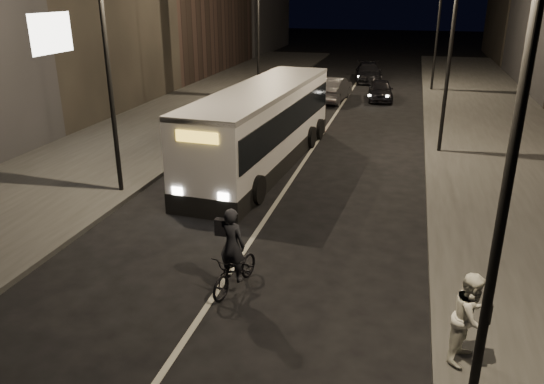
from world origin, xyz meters
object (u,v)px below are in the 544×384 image
Objects in this scene: streetlight_left_far at (262,15)px; car_far at (368,72)px; city_bus at (263,123)px; pedestrian_woman at (470,318)px; streetlight_left_near at (112,40)px; car_near at (380,90)px; streetlight_right_mid at (446,29)px; streetlight_right_far at (435,13)px; streetlight_right_near at (500,106)px; cyclist_on_bicycle at (234,263)px; car_mid at (332,89)px.

streetlight_left_far is 12.17m from car_far.
city_bus reaches higher than pedestrian_woman.
streetlight_left_near is 1.00× the size of streetlight_left_far.
streetlight_left_near is at bearing -109.77° from car_far.
streetlight_left_near is 21.77m from car_near.
streetlight_left_near is (-10.66, -8.00, 0.00)m from streetlight_right_mid.
pedestrian_woman is at bearing -89.50° from streetlight_right_far.
pedestrian_woman is at bearing -66.13° from streetlight_left_far.
streetlight_right_near is 28.43m from car_near.
car_near is at bearing 98.62° from cyclist_on_bicycle.
streetlight_left_near reaches higher than cyclist_on_bicycle.
streetlight_right_mid is 15.31m from pedestrian_woman.
streetlight_right_mid is 14.62m from streetlight_left_far.
streetlight_right_near is 36.02m from car_far.
streetlight_right_far is 1.70× the size of car_mid.
cyclist_on_bicycle is 0.45× the size of car_far.
streetlight_right_near is 13.33m from streetlight_left_near.
streetlight_right_mid is 13.14m from car_near.
streetlight_right_near is 14.86m from city_bus.
streetlight_right_near is at bearing -89.08° from car_near.
city_bus is at bearing -74.40° from streetlight_left_far.
streetlight_right_far is 20.88m from city_bus.
streetlight_right_mid is 1.00× the size of streetlight_left_far.
streetlight_right_near is 1.70× the size of car_mid.
streetlight_right_near reaches higher than car_mid.
streetlight_left_near is 0.67× the size of city_bus.
cyclist_on_bicycle is (5.73, -23.17, -4.62)m from streetlight_left_far.
car_near is (1.84, 25.04, -0.08)m from cyclist_on_bicycle.
pedestrian_woman is at bearing -89.17° from car_far.
car_far is (1.60, 8.71, -0.08)m from car_mid.
streetlight_left_far is 4.38× the size of pedestrian_woman.
streetlight_left_near is 4.38× the size of pedestrian_woman.
streetlight_right_mid and streetlight_left_far have the same top height.
pedestrian_woman is 0.48× the size of car_near.
car_near is (-3.10, 11.87, -4.71)m from streetlight_right_mid.
streetlight_right_far is 1.00× the size of streetlight_left_far.
cyclist_on_bicycle is 0.58× the size of car_near.
city_bus is 2.54× the size of car_mid.
streetlight_left_near is at bearing -90.00° from streetlight_left_far.
car_far reaches higher than car_near.
streetlight_left_far is at bearing 47.24° from pedestrian_woman.
streetlight_left_far is 9.11m from car_near.
pedestrian_woman is at bearing -31.50° from streetlight_left_near.
streetlight_right_mid is 8.50m from city_bus.
city_bus reaches higher than car_near.
city_bus reaches higher than car_mid.
streetlight_left_near is at bearing -113.96° from streetlight_right_far.
streetlight_left_far reaches higher than city_bus.
car_far is at bearing 31.37° from pedestrian_woman.
car_mid is (-6.40, 25.42, -0.30)m from pedestrian_woman.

